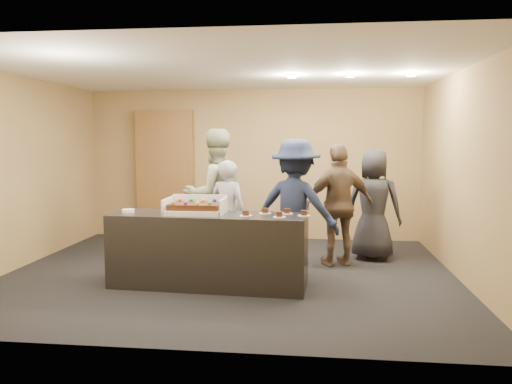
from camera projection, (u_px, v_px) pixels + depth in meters
room at (229, 174)px, 6.62m from camera, size 6.04×6.00×2.70m
serving_counter at (209, 250)px, 6.13m from camera, size 2.44×0.83×0.90m
storage_cabinet at (165, 174)px, 9.20m from camera, size 1.06×0.15×2.34m
cake_box at (196, 210)px, 6.13m from camera, size 0.72×0.49×0.21m
sheet_cake at (195, 206)px, 6.10m from camera, size 0.61×0.42×0.12m
plate_stack at (128, 211)px, 6.23m from camera, size 0.15×0.15×0.04m
slice_a at (246, 214)px, 5.91m from camera, size 0.15×0.15×0.07m
slice_b at (265, 212)px, 6.12m from camera, size 0.15×0.15×0.07m
slice_c at (279, 215)px, 5.82m from camera, size 0.15×0.15×0.07m
slice_d at (287, 212)px, 6.09m from camera, size 0.15×0.15×0.07m
slice_e at (304, 214)px, 5.92m from camera, size 0.15×0.15×0.07m
person_server_grey at (228, 214)px, 7.05m from camera, size 0.64×0.52×1.52m
person_sage_man at (215, 195)px, 7.39m from camera, size 1.20×1.14×1.96m
person_navy_man at (295, 208)px, 6.61m from camera, size 1.32×0.99×1.81m
person_brown_extra at (339, 205)px, 7.12m from camera, size 1.11×0.77×1.75m
person_dark_suit at (374, 204)px, 7.48m from camera, size 0.93×0.73×1.67m
ceiling_spotlights at (351, 76)px, 6.79m from camera, size 1.72×0.12×0.03m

